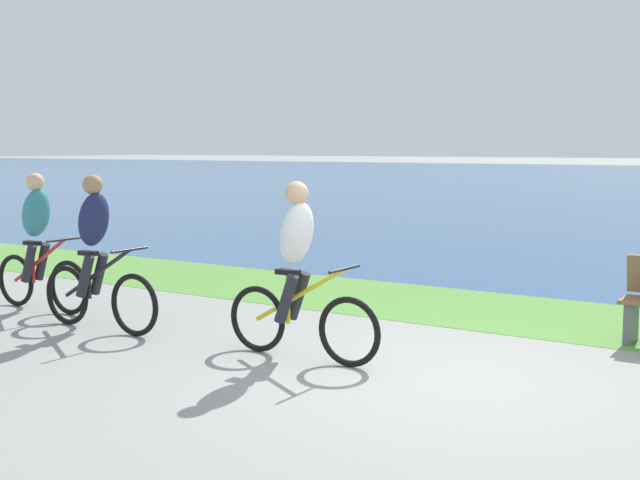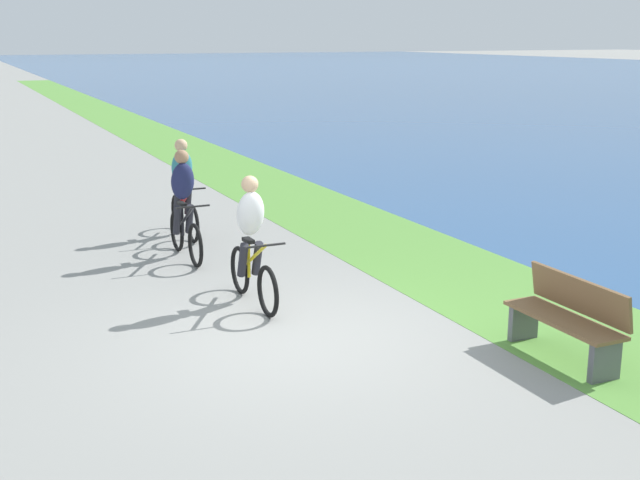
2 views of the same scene
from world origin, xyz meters
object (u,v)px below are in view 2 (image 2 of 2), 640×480
object	(u,v)px
cyclist_trailing	(184,206)
bench_far_along_path	(567,319)
cyclist_lead	(251,242)
cyclist_distant_rear	(183,189)

from	to	relation	value
cyclist_trailing	bench_far_along_path	world-z (taller)	cyclist_trailing
cyclist_lead	bench_far_along_path	bearing A→B (deg)	37.72
cyclist_distant_rear	bench_far_along_path	xyz separation A→B (m)	(7.21, 2.26, -0.39)
cyclist_distant_rear	cyclist_lead	bearing A→B (deg)	-2.90
cyclist_distant_rear	bench_far_along_path	bearing A→B (deg)	17.37
cyclist_distant_rear	bench_far_along_path	distance (m)	7.57
cyclist_trailing	bench_far_along_path	xyz separation A→B (m)	(5.75, 2.64, -0.39)
cyclist_trailing	bench_far_along_path	size ratio (longest dim) A/B	1.17
cyclist_lead	cyclist_trailing	bearing A→B (deg)	-175.92
cyclist_trailing	cyclist_lead	bearing A→B (deg)	4.08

